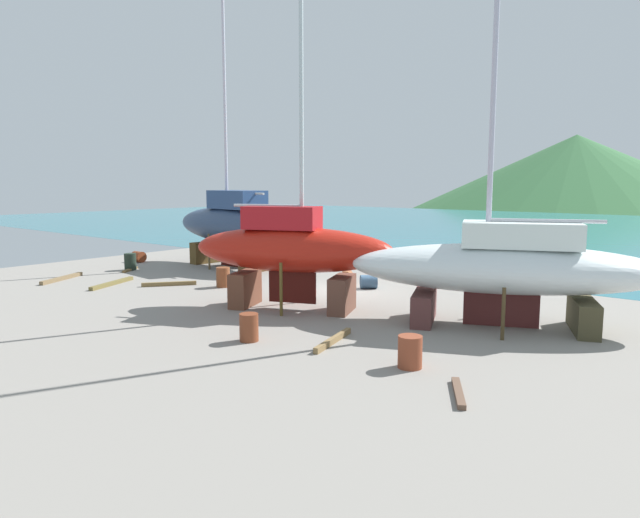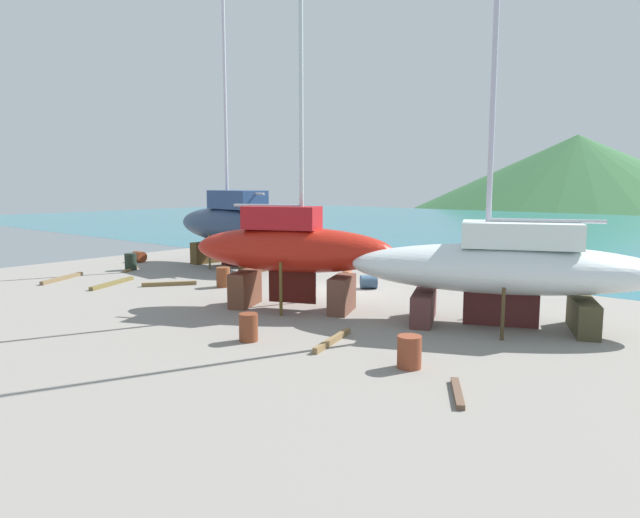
{
  "view_description": "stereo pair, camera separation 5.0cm",
  "coord_description": "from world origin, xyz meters",
  "views": [
    {
      "loc": [
        15.7,
        -20.59,
        4.94
      ],
      "look_at": [
        -0.22,
        -1.46,
        1.6
      ],
      "focal_mm": 31.91,
      "sensor_mm": 36.0,
      "label": 1
    },
    {
      "loc": [
        15.73,
        -20.56,
        4.94
      ],
      "look_at": [
        -0.22,
        -1.46,
        1.6
      ],
      "focal_mm": 31.91,
      "sensor_mm": 36.0,
      "label": 2
    }
  ],
  "objects": [
    {
      "name": "headland_hill",
      "position": [
        -22.5,
        114.41,
        0.0
      ],
      "size": [
        134.09,
        134.09,
        31.12
      ],
      "primitive_type": "cone",
      "color": "#35683A",
      "rests_on": "ground"
    },
    {
      "name": "barrel_tipped_left",
      "position": [
        0.62,
        1.11,
        0.32
      ],
      "size": [
        0.99,
        0.99,
        0.64
      ],
      "primitive_type": "cylinder",
      "rotation": [
        1.57,
        0.0,
        2.35
      ],
      "color": "#355471",
      "rests_on": "ground"
    },
    {
      "name": "timber_short_skew",
      "position": [
        -12.8,
        -7.0,
        0.09
      ],
      "size": [
        1.65,
        2.88,
        0.19
      ],
      "primitive_type": "cube",
      "rotation": [
        0.0,
        0.0,
        2.06
      ],
      "color": "brown",
      "rests_on": "ground"
    },
    {
      "name": "barrel_tipped_center",
      "position": [
        8.11,
        -7.69,
        0.44
      ],
      "size": [
        0.86,
        0.86,
        0.88
      ],
      "primitive_type": "cylinder",
      "rotation": [
        0.0,
        0.0,
        1.18
      ],
      "color": "brown",
      "rests_on": "ground"
    },
    {
      "name": "sea_water",
      "position": [
        0.0,
        41.39,
        0.0
      ],
      "size": [
        156.64,
        70.55,
        0.01
      ],
      "primitive_type": "cube",
      "color": "teal",
      "rests_on": "ground"
    },
    {
      "name": "barrel_rust_far",
      "position": [
        2.87,
        -8.66,
        0.44
      ],
      "size": [
        0.82,
        0.82,
        0.88
      ],
      "primitive_type": "cylinder",
      "rotation": [
        0.0,
        0.0,
        2.57
      ],
      "color": "brown",
      "rests_on": "ground"
    },
    {
      "name": "sailboat_mid_port",
      "position": [
        0.75,
        -4.38,
        2.36
      ],
      "size": [
        8.34,
        5.31,
        13.71
      ],
      "rotation": [
        0.0,
        0.0,
        0.41
      ],
      "color": "brown",
      "rests_on": "ground"
    },
    {
      "name": "timber_plank_far",
      "position": [
        5.05,
        -7.16,
        0.09
      ],
      "size": [
        0.82,
        2.54,
        0.19
      ],
      "primitive_type": "cube",
      "rotation": [
        0.0,
        0.0,
        1.83
      ],
      "color": "olive",
      "rests_on": "ground"
    },
    {
      "name": "timber_long_aft",
      "position": [
        -9.51,
        -6.13,
        0.09
      ],
      "size": [
        1.52,
        3.01,
        0.17
      ],
      "primitive_type": "cube",
      "rotation": [
        0.0,
        0.0,
        1.99
      ],
      "color": "brown",
      "rests_on": "ground"
    },
    {
      "name": "sailboat_small_center",
      "position": [
        -9.61,
        1.8,
        2.55
      ],
      "size": [
        10.02,
        3.93,
        17.84
      ],
      "rotation": [
        0.0,
        0.0,
        3.05
      ],
      "color": "brown",
      "rests_on": "ground"
    },
    {
      "name": "ground_plane",
      "position": [
        0.0,
        -3.31,
        0.0
      ],
      "size": [
        39.16,
        39.16,
        0.0
      ],
      "primitive_type": "plane",
      "color": "gray"
    },
    {
      "name": "worker",
      "position": [
        -13.6,
        6.39,
        0.86
      ],
      "size": [
        0.5,
        0.41,
        1.65
      ],
      "rotation": [
        0.0,
        0.0,
        4.26
      ],
      "color": "maroon",
      "rests_on": "ground"
    },
    {
      "name": "barrel_rust_near",
      "position": [
        -15.64,
        -0.73,
        0.34
      ],
      "size": [
        0.79,
        0.71,
        0.68
      ],
      "primitive_type": "cylinder",
      "rotation": [
        1.57,
        0.0,
        1.61
      ],
      "color": "maroon",
      "rests_on": "ground"
    },
    {
      "name": "timber_long_fore",
      "position": [
        -12.96,
        -3.0,
        0.06
      ],
      "size": [
        1.08,
        1.49,
        0.12
      ],
      "primitive_type": "cube",
      "rotation": [
        0.0,
        0.0,
        2.16
      ],
      "color": "brown",
      "rests_on": "ground"
    },
    {
      "name": "barrel_rust_mid",
      "position": [
        -4.97,
        -2.99,
        0.47
      ],
      "size": [
        0.91,
        0.91,
        0.95
      ],
      "primitive_type": "cylinder",
      "rotation": [
        0.0,
        0.0,
        0.89
      ],
      "color": "brown",
      "rests_on": "ground"
    },
    {
      "name": "barrel_tar_black",
      "position": [
        -13.16,
        -2.84,
        0.47
      ],
      "size": [
        0.9,
        0.9,
        0.95
      ],
      "primitive_type": "cylinder",
      "rotation": [
        0.0,
        0.0,
        1.02
      ],
      "color": "#1F2C22",
      "rests_on": "ground"
    },
    {
      "name": "sailboat_large_starboard",
      "position": [
        8.25,
        -1.78,
        2.09
      ],
      "size": [
        10.94,
        7.31,
        16.0
      ],
      "rotation": [
        0.0,
        0.0,
        3.56
      ],
      "color": "#542E2D",
      "rests_on": "ground"
    },
    {
      "name": "timber_plank_near",
      "position": [
        10.03,
        -8.7,
        0.06
      ],
      "size": [
        1.11,
        1.68,
        0.12
      ],
      "primitive_type": "cube",
      "rotation": [
        0.0,
        0.0,
        2.11
      ],
      "color": "brown",
      "rests_on": "ground"
    },
    {
      "name": "timber_short_cross",
      "position": [
        -7.22,
        -4.46,
        0.09
      ],
      "size": [
        1.68,
        2.18,
        0.19
      ],
      "primitive_type": "cube",
      "rotation": [
        0.0,
        0.0,
        0.94
      ],
      "color": "brown",
      "rests_on": "ground"
    },
    {
      "name": "barrel_by_slipway",
      "position": [
        -1.17,
        1.75,
        0.31
      ],
      "size": [
        0.99,
        1.07,
        0.61
      ],
      "primitive_type": "cylinder",
      "rotation": [
        1.57,
        0.0,
        3.71
      ],
      "color": "brown",
      "rests_on": "ground"
    }
  ]
}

